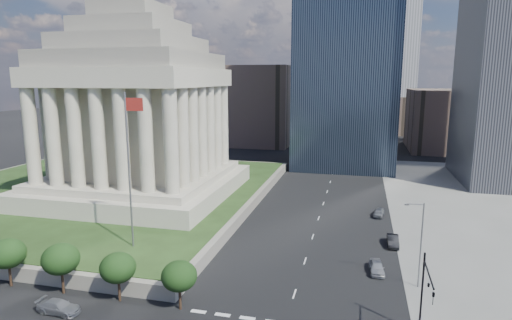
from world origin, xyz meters
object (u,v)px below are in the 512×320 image
(war_memorial, at_px, (136,90))
(parked_sedan_far, at_px, (379,212))
(parked_sedan_mid, at_px, (393,241))
(suv_grey, at_px, (59,307))
(traffic_signal_ne, at_px, (426,290))
(street_lamp_north, at_px, (420,240))
(flagpole, at_px, (130,162))
(parked_sedan_near, at_px, (377,267))

(war_memorial, relative_size, parked_sedan_far, 9.60)
(war_memorial, xyz_separation_m, parked_sedan_mid, (45.50, -10.70, -20.67))
(suv_grey, distance_m, parked_sedan_far, 51.88)
(traffic_signal_ne, height_order, street_lamp_north, street_lamp_north)
(flagpole, xyz_separation_m, parked_sedan_mid, (33.33, 13.30, -12.39))
(traffic_signal_ne, distance_m, street_lamp_north, 11.34)
(street_lamp_north, bearing_deg, flagpole, -178.37)
(parked_sedan_mid, bearing_deg, flagpole, -158.59)
(parked_sedan_mid, bearing_deg, suv_grey, -142.11)
(parked_sedan_near, height_order, parked_sedan_far, parked_sedan_near)
(suv_grey, bearing_deg, traffic_signal_ne, -82.41)
(suv_grey, xyz_separation_m, parked_sedan_far, (32.73, 40.26, 0.03))
(war_memorial, height_order, parked_sedan_mid, war_memorial)
(suv_grey, relative_size, parked_sedan_near, 1.09)
(war_memorial, distance_m, parked_sedan_near, 51.84)
(war_memorial, xyz_separation_m, parked_sedan_far, (44.01, 2.60, -20.71))
(parked_sedan_near, height_order, parked_sedan_mid, parked_sedan_mid)
(traffic_signal_ne, distance_m, suv_grey, 35.67)
(parked_sedan_far, bearing_deg, suv_grey, -119.58)
(war_memorial, xyz_separation_m, parked_sedan_near, (43.00, -20.26, -20.68))
(flagpole, distance_m, parked_sedan_near, 33.44)
(war_memorial, height_order, street_lamp_north, war_memorial)
(flagpole, bearing_deg, traffic_signal_ne, -16.71)
(traffic_signal_ne, relative_size, suv_grey, 1.74)
(parked_sedan_near, bearing_deg, suv_grey, -155.62)
(war_memorial, height_order, suv_grey, war_memorial)
(war_memorial, distance_m, traffic_signal_ne, 60.00)
(parked_sedan_near, relative_size, parked_sedan_far, 1.04)
(traffic_signal_ne, bearing_deg, parked_sedan_mid, 92.43)
(parked_sedan_mid, relative_size, parked_sedan_far, 1.09)
(suv_grey, bearing_deg, parked_sedan_mid, -49.61)
(parked_sedan_near, bearing_deg, flagpole, -177.44)
(street_lamp_north, bearing_deg, suv_grey, -157.87)
(street_lamp_north, distance_m, suv_grey, 39.23)
(flagpole, bearing_deg, street_lamp_north, 1.63)
(war_memorial, distance_m, parked_sedan_far, 48.71)
(flagpole, distance_m, suv_grey, 18.50)
(war_memorial, relative_size, flagpole, 1.95)
(suv_grey, height_order, parked_sedan_mid, parked_sedan_mid)
(flagpole, xyz_separation_m, suv_grey, (-0.89, -13.65, -12.45))
(street_lamp_north, xyz_separation_m, parked_sedan_near, (-4.33, 2.74, -4.94))
(flagpole, height_order, parked_sedan_mid, flagpole)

